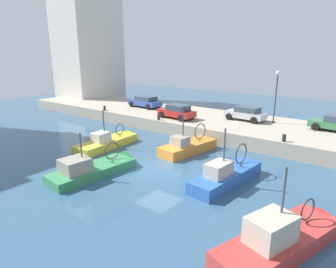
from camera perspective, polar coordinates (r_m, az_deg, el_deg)
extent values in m
plane|color=#335675|center=(19.82, -1.82, -6.67)|extent=(80.00, 80.00, 0.00)
cube|color=#ADA08C|center=(29.03, 12.66, 1.43)|extent=(9.00, 56.00, 1.20)
cube|color=#2D60B7|center=(17.99, 11.37, -9.38)|extent=(5.83, 2.22, 1.48)
cone|color=#2D60B7|center=(20.57, 16.20, -6.46)|extent=(1.05, 1.54, 1.45)
cube|color=#896B4C|center=(17.72, 11.49, -7.43)|extent=(5.59, 2.07, 0.08)
cube|color=#B7AD99|center=(16.86, 9.94, -6.90)|extent=(1.72, 1.20, 0.83)
cylinder|color=#4C4C51|center=(16.91, 11.01, -3.48)|extent=(0.10, 0.10, 2.79)
torus|color=#3F3833|center=(18.74, 14.24, -3.78)|extent=(1.33, 0.22, 1.33)
sphere|color=white|center=(17.07, 5.73, -9.73)|extent=(0.32, 0.32, 0.32)
cube|color=#388951|center=(19.35, -14.55, -7.75)|extent=(5.80, 2.45, 1.12)
cone|color=#388951|center=(21.08, -7.33, -5.40)|extent=(1.05, 1.84, 1.77)
cube|color=#896B4C|center=(19.16, -14.66, -6.37)|extent=(5.56, 2.27, 0.08)
cube|color=gray|center=(18.44, -17.84, -5.94)|extent=(1.75, 1.58, 0.85)
cylinder|color=#4C4C51|center=(18.41, -16.72, -3.40)|extent=(0.10, 0.10, 2.43)
torus|color=#3F3833|center=(19.75, -10.97, -3.29)|extent=(1.19, 0.18, 1.19)
sphere|color=white|center=(19.41, -20.57, -7.66)|extent=(0.32, 0.32, 0.32)
cube|color=#BC3833|center=(13.08, 21.12, -20.56)|extent=(6.41, 3.66, 1.36)
cone|color=#BC3833|center=(15.67, 28.52, -15.06)|extent=(1.37, 1.87, 1.68)
cube|color=#B2A893|center=(12.74, 21.40, -18.31)|extent=(6.14, 3.45, 0.08)
cube|color=#B7AD99|center=(11.92, 19.65, -17.35)|extent=(2.10, 1.74, 1.08)
cylinder|color=#4C4C51|center=(11.87, 21.63, -12.67)|extent=(0.10, 0.10, 2.95)
torus|color=#3F3833|center=(13.74, 25.83, -13.25)|extent=(0.98, 0.39, 1.01)
sphere|color=white|center=(12.25, 11.71, -21.30)|extent=(0.32, 0.32, 0.32)
cube|color=gold|center=(24.63, -11.94, -2.51)|extent=(5.81, 2.14, 1.25)
cone|color=gold|center=(26.84, -7.06, -0.78)|extent=(1.00, 1.67, 1.62)
cube|color=#896B4C|center=(24.47, -12.01, -1.25)|extent=(5.57, 1.98, 0.08)
cube|color=beige|center=(23.95, -13.10, -0.61)|extent=(1.40, 1.12, 0.78)
cylinder|color=#4C4C51|center=(23.99, -12.54, 1.63)|extent=(0.10, 0.10, 2.62)
torus|color=#3F3833|center=(25.39, -9.52, 0.94)|extent=(1.02, 0.14, 1.02)
sphere|color=white|center=(24.21, -16.50, -2.67)|extent=(0.32, 0.32, 0.32)
cube|color=orange|center=(22.90, 3.96, -3.58)|extent=(5.21, 2.55, 1.51)
cone|color=orange|center=(24.96, 8.42, -2.09)|extent=(1.15, 1.71, 1.59)
cube|color=#896B4C|center=(22.69, 3.99, -1.96)|extent=(4.99, 2.38, 0.08)
cube|color=gray|center=(21.91, 2.35, -1.43)|extent=(1.27, 1.39, 0.75)
cylinder|color=#4C4C51|center=(21.84, 2.98, 1.53)|extent=(0.10, 0.10, 3.05)
torus|color=#3F3833|center=(23.48, 6.35, 0.54)|extent=(1.32, 0.29, 1.32)
sphere|color=white|center=(22.47, -0.45, -3.31)|extent=(0.32, 0.32, 0.32)
cube|color=#B7B7BC|center=(29.28, 15.01, 3.72)|extent=(1.95, 3.90, 0.57)
cube|color=#384756|center=(29.10, 15.42, 4.69)|extent=(1.65, 2.21, 0.50)
cylinder|color=black|center=(29.13, 11.93, 3.38)|extent=(0.25, 0.65, 0.64)
cylinder|color=black|center=(30.66, 13.51, 3.88)|extent=(0.25, 0.65, 0.64)
cylinder|color=black|center=(28.02, 16.58, 2.59)|extent=(0.25, 0.65, 0.64)
cylinder|color=black|center=(29.61, 17.98, 3.15)|extent=(0.25, 0.65, 0.64)
cube|color=#334C9E|center=(35.42, -4.58, 6.20)|extent=(2.11, 4.31, 0.60)
cube|color=#384756|center=(35.19, -4.35, 7.05)|extent=(1.77, 2.45, 0.50)
cylinder|color=black|center=(35.88, -7.23, 5.84)|extent=(0.26, 0.65, 0.64)
cylinder|color=black|center=(37.11, -5.10, 6.22)|extent=(0.26, 0.65, 0.64)
cylinder|color=black|center=(33.82, -3.98, 5.34)|extent=(0.26, 0.65, 0.64)
cylinder|color=black|center=(35.12, -1.85, 5.75)|extent=(0.26, 0.65, 0.64)
cylinder|color=black|center=(27.49, 27.08, 1.27)|extent=(0.26, 0.65, 0.64)
cylinder|color=black|center=(29.22, 27.97, 1.92)|extent=(0.26, 0.65, 0.64)
cube|color=red|center=(29.16, 1.69, 4.21)|extent=(2.03, 3.99, 0.58)
cube|color=#384756|center=(28.93, 1.99, 5.24)|extent=(1.67, 2.29, 0.54)
cylinder|color=black|center=(29.48, -1.30, 3.85)|extent=(0.28, 0.66, 0.64)
cylinder|color=black|center=(30.67, 0.88, 4.31)|extent=(0.28, 0.66, 0.64)
cylinder|color=black|center=(27.75, 2.57, 3.11)|extent=(0.28, 0.66, 0.64)
cylinder|color=black|center=(29.01, 4.72, 3.62)|extent=(0.28, 0.66, 0.64)
cylinder|color=#2D2D33|center=(23.06, 21.92, -0.73)|extent=(0.28, 0.28, 0.55)
cylinder|color=#2D2D33|center=(28.48, -1.87, 3.34)|extent=(0.28, 0.28, 0.55)
cylinder|color=#2D2D33|center=(34.02, -12.40, 4.99)|extent=(0.28, 0.28, 0.55)
cylinder|color=#38383D|center=(28.70, 20.43, 6.48)|extent=(0.12, 0.12, 4.50)
sphere|color=#F2EACC|center=(28.46, 20.89, 11.25)|extent=(0.36, 0.36, 0.36)
cube|color=silver|center=(47.69, -15.57, 17.72)|extent=(8.53, 6.79, 19.50)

